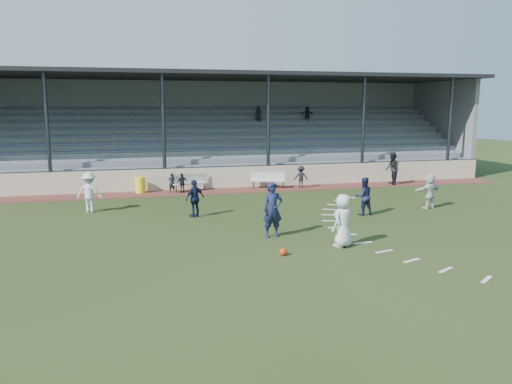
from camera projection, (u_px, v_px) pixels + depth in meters
ground at (273, 240)px, 17.67m from camera, size 90.00×90.00×0.00m
cinder_track at (221, 191)px, 27.71m from camera, size 34.00×2.00×0.02m
retaining_wall at (218, 178)px, 28.61m from camera, size 34.00×0.18×1.20m
bench_left at (190, 181)px, 27.60m from camera, size 2.02×1.06×0.95m
bench_right at (268, 178)px, 28.54m from camera, size 2.04×0.87×0.95m
trash_bin at (140, 185)px, 27.05m from camera, size 0.54×0.54×0.86m
football at (283, 252)px, 15.81m from camera, size 0.24×0.24×0.24m
player_white_lead at (343, 221)px, 16.68m from camera, size 1.05×0.94×1.79m
player_navy_lead at (273, 210)px, 17.88m from camera, size 0.76×0.52×2.01m
player_navy_mid at (364, 196)px, 21.58m from camera, size 0.81×0.64×1.65m
player_white_wing at (89, 192)px, 22.14m from camera, size 1.29×0.94×1.79m
player_navy_wing at (195, 198)px, 21.20m from camera, size 1.01×0.82×1.60m
player_white_back at (430, 191)px, 23.00m from camera, size 1.58×0.88×1.62m
official at (392, 169)px, 29.73m from camera, size 0.92×1.07×1.93m
sub_left_near at (172, 183)px, 27.11m from camera, size 0.44×0.34×1.06m
sub_left_far at (182, 183)px, 27.02m from camera, size 0.68×0.46×1.07m
sub_right at (301, 177)px, 28.68m from camera, size 0.87×0.58×1.26m
grandstand at (206, 144)px, 32.84m from camera, size 34.60×9.00×6.61m
penalty_arc at (379, 233)px, 18.64m from camera, size 3.89×14.63×0.01m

